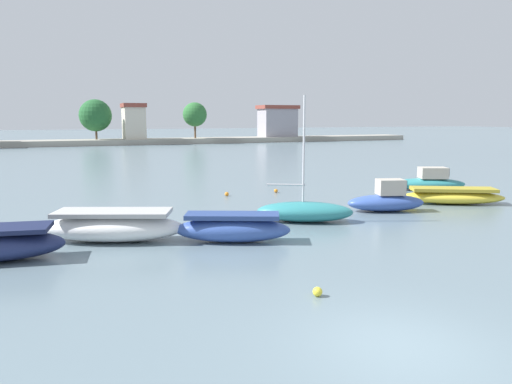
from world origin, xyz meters
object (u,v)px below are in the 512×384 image
object	(u,v)px
moored_boat_2	(232,228)
moored_boat_4	(387,200)
mooring_buoy_2	(276,191)
moored_boat_3	(305,211)
moored_boat_5	(453,196)
moored_boat_6	(428,182)
mooring_buoy_1	(317,292)
moored_boat_1	(114,226)
mooring_buoy_0	(227,194)

from	to	relation	value
moored_boat_2	moored_boat_4	distance (m)	9.76
mooring_buoy_2	moored_boat_3	bearing A→B (deg)	-105.76
moored_boat_5	moored_boat_3	bearing A→B (deg)	-146.50
moored_boat_2	moored_boat_6	xyz separation A→B (m)	(16.48, 8.01, -0.00)
moored_boat_3	moored_boat_4	size ratio (longest dim) A/B	1.36
mooring_buoy_1	moored_boat_5	bearing A→B (deg)	34.83
mooring_buoy_1	moored_boat_6	bearing A→B (deg)	41.33
moored_boat_3	moored_boat_5	size ratio (longest dim) A/B	1.01
moored_boat_1	moored_boat_4	bearing A→B (deg)	26.31
moored_boat_1	moored_boat_6	distance (m)	21.58
moored_boat_1	moored_boat_2	size ratio (longest dim) A/B	1.24
moored_boat_3	moored_boat_4	world-z (taller)	moored_boat_3
moored_boat_6	mooring_buoy_0	xyz separation A→B (m)	(-13.14, 2.52, -0.40)
moored_boat_2	moored_boat_3	xyz separation A→B (m)	(4.29, 2.25, -0.05)
moored_boat_2	moored_boat_5	bearing A→B (deg)	36.54
moored_boat_1	moored_boat_3	distance (m)	8.50
moored_boat_5	mooring_buoy_1	size ratio (longest dim) A/B	21.72
mooring_buoy_0	moored_boat_3	bearing A→B (deg)	-83.41
moored_boat_2	mooring_buoy_1	xyz separation A→B (m)	(0.17, -6.33, -0.40)
moored_boat_6	mooring_buoy_1	xyz separation A→B (m)	(-16.31, -14.34, -0.40)
mooring_buoy_0	mooring_buoy_2	world-z (taller)	mooring_buoy_0
moored_boat_4	mooring_buoy_1	size ratio (longest dim) A/B	16.07
moored_boat_2	moored_boat_4	xyz separation A→B (m)	(9.32, 2.91, 0.04)
moored_boat_2	moored_boat_4	world-z (taller)	moored_boat_4
moored_boat_4	moored_boat_5	size ratio (longest dim) A/B	0.74
moored_boat_5	mooring_buoy_1	bearing A→B (deg)	-117.88
mooring_buoy_0	moored_boat_1	bearing A→B (deg)	-130.88
moored_boat_1	mooring_buoy_1	xyz separation A→B (m)	(4.37, -8.15, -0.44)
moored_boat_2	moored_boat_6	world-z (taller)	moored_boat_6
moored_boat_1	moored_boat_5	world-z (taller)	moored_boat_1
moored_boat_3	mooring_buoy_0	world-z (taller)	moored_boat_3
moored_boat_6	mooring_buoy_0	size ratio (longest dim) A/B	20.43
mooring_buoy_2	moored_boat_4	bearing A→B (deg)	-71.07
mooring_buoy_0	mooring_buoy_1	bearing A→B (deg)	-100.63
moored_boat_5	moored_boat_2	bearing A→B (deg)	-139.44
moored_boat_3	mooring_buoy_2	xyz separation A→B (m)	(2.37, 8.40, -0.36)
moored_boat_5	moored_boat_6	size ratio (longest dim) A/B	1.10
mooring_buoy_2	mooring_buoy_0	bearing A→B (deg)	-177.79
moored_boat_3	moored_boat_5	distance (m)	9.79
moored_boat_4	mooring_buoy_2	distance (m)	8.19
moored_boat_4	mooring_buoy_0	size ratio (longest dim) A/B	16.59
moored_boat_2	moored_boat_6	bearing A→B (deg)	49.19
moored_boat_3	moored_boat_4	bearing A→B (deg)	34.51
moored_boat_1	mooring_buoy_2	distance (m)	14.01
moored_boat_1	mooring_buoy_1	size ratio (longest dim) A/B	21.91
moored_boat_5	mooring_buoy_0	size ratio (longest dim) A/B	22.40
mooring_buoy_0	mooring_buoy_2	distance (m)	3.33
moored_boat_1	moored_boat_4	size ratio (longest dim) A/B	1.36
moored_boat_1	mooring_buoy_0	size ratio (longest dim) A/B	22.61
moored_boat_3	moored_boat_4	distance (m)	5.07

